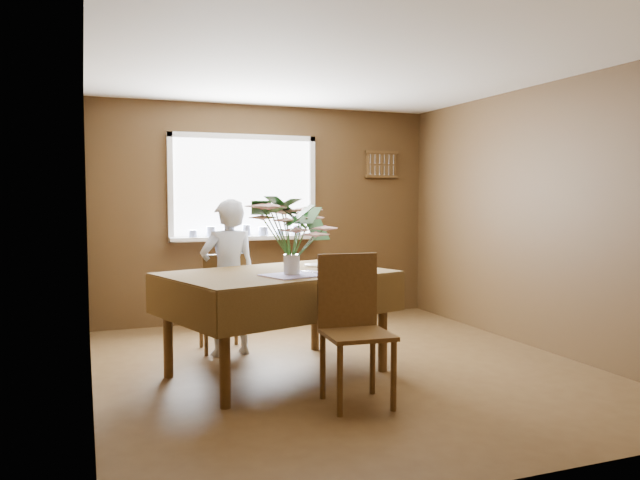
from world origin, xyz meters
name	(u,v)px	position (x,y,z in m)	size (l,w,h in m)	color
floor	(343,367)	(0.00, 0.00, 0.00)	(4.50, 4.50, 0.00)	#493219
ceiling	(344,68)	(0.00, 0.00, 2.50)	(4.50, 4.50, 0.00)	white
wall_back	(269,214)	(0.00, 2.25, 1.25)	(4.00, 4.00, 0.00)	brown
wall_front	(519,237)	(0.00, -2.25, 1.25)	(4.00, 4.00, 0.00)	brown
wall_left	(88,224)	(-2.00, 0.00, 1.25)	(4.50, 4.50, 0.00)	brown
wall_right	(537,218)	(2.00, 0.00, 1.25)	(4.50, 4.50, 0.00)	brown
window_assembly	(245,206)	(-0.30, 2.19, 1.34)	(1.72, 0.20, 1.22)	white
spoon_rack	(381,164)	(1.45, 2.22, 1.85)	(0.44, 0.05, 0.33)	brown
dining_table	(277,285)	(-0.58, 0.01, 0.74)	(2.00, 1.63, 0.85)	brown
chair_far	(223,298)	(-0.84, 0.88, 0.51)	(0.41, 0.41, 0.93)	brown
chair_near	(353,323)	(-0.27, -0.81, 0.56)	(0.48, 0.48, 1.04)	brown
seated_woman	(228,277)	(-0.81, 0.77, 0.71)	(0.52, 0.34, 1.43)	white
flower_bouquet	(292,229)	(-0.53, -0.22, 1.20)	(0.64, 0.64, 0.55)	white
side_plate	(318,265)	(-0.12, 0.30, 0.85)	(0.23, 0.23, 0.01)	white
table_knife	(313,272)	(-0.34, -0.19, 0.85)	(0.02, 0.25, 0.00)	silver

